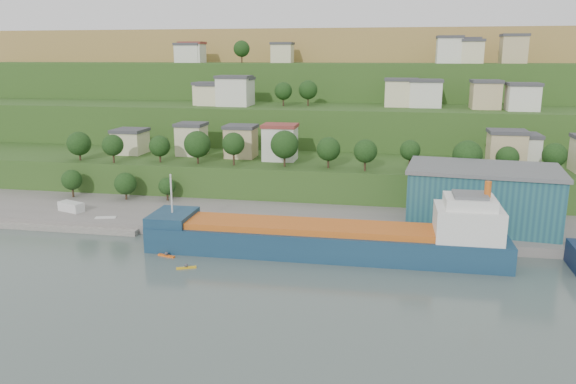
% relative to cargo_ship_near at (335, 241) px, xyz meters
% --- Properties ---
extents(ground, '(500.00, 500.00, 0.00)m').
position_rel_cargo_ship_near_xyz_m(ground, '(-7.88, -9.52, -2.83)').
color(ground, '#425049').
rests_on(ground, ground).
extents(quay, '(220.00, 26.00, 4.00)m').
position_rel_cargo_ship_near_xyz_m(quay, '(12.12, 18.48, -2.83)').
color(quay, slate).
rests_on(quay, ground).
extents(pebble_beach, '(40.00, 18.00, 2.40)m').
position_rel_cargo_ship_near_xyz_m(pebble_beach, '(-62.88, 12.48, -2.83)').
color(pebble_beach, slate).
rests_on(pebble_beach, ground).
extents(hillside, '(360.00, 211.10, 96.00)m').
position_rel_cargo_ship_near_xyz_m(hillside, '(-7.87, 159.19, -2.75)').
color(hillside, '#284719').
rests_on(hillside, ground).
extents(cargo_ship_near, '(68.89, 11.23, 17.70)m').
position_rel_cargo_ship_near_xyz_m(cargo_ship_near, '(0.00, 0.00, 0.00)').
color(cargo_ship_near, '#132E47').
rests_on(cargo_ship_near, ground).
extents(warehouse, '(32.95, 22.38, 12.80)m').
position_rel_cargo_ship_near_xyz_m(warehouse, '(29.39, 18.97, 5.61)').
color(warehouse, '#1C4654').
rests_on(warehouse, quay).
extents(caravan, '(6.87, 4.68, 2.96)m').
position_rel_cargo_ship_near_xyz_m(caravan, '(-63.29, 13.17, -0.15)').
color(caravan, silver).
rests_on(caravan, pebble_beach).
extents(dinghy, '(4.89, 2.91, 0.92)m').
position_rel_cargo_ship_near_xyz_m(dinghy, '(-52.71, 9.52, -1.17)').
color(dinghy, silver).
rests_on(dinghy, pebble_beach).
extents(kayak_orange, '(3.72, 1.60, 0.92)m').
position_rel_cargo_ship_near_xyz_m(kayak_orange, '(-31.65, -6.61, -2.55)').
color(kayak_orange, orange).
rests_on(kayak_orange, ground).
extents(kayak_yellow, '(3.52, 2.06, 0.90)m').
position_rel_cargo_ship_near_xyz_m(kayak_yellow, '(-25.66, -11.86, -2.56)').
color(kayak_yellow, gold).
rests_on(kayak_yellow, ground).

